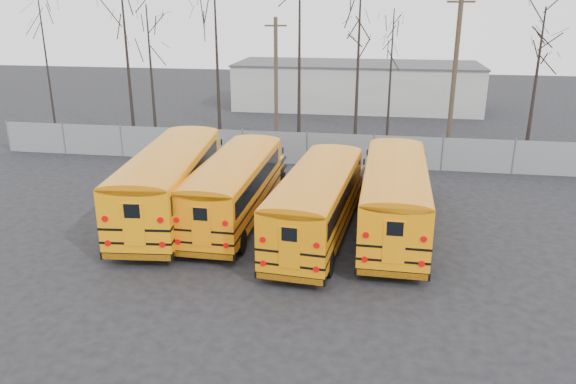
% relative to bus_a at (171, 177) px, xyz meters
% --- Properties ---
extents(ground, '(120.00, 120.00, 0.00)m').
position_rel_bus_a_xyz_m(ground, '(4.95, -2.22, -1.96)').
color(ground, black).
rests_on(ground, ground).
extents(fence, '(40.00, 0.04, 2.00)m').
position_rel_bus_a_xyz_m(fence, '(4.95, 9.78, -0.96)').
color(fence, gray).
rests_on(fence, ground).
extents(distant_building, '(22.00, 8.00, 4.00)m').
position_rel_bus_a_xyz_m(distant_building, '(6.95, 29.78, 0.04)').
color(distant_building, beige).
rests_on(distant_building, ground).
extents(bus_a, '(3.92, 12.17, 3.35)m').
position_rel_bus_a_xyz_m(bus_a, '(0.00, 0.00, 0.00)').
color(bus_a, black).
rests_on(bus_a, ground).
extents(bus_b, '(2.65, 10.97, 3.06)m').
position_rel_bus_a_xyz_m(bus_b, '(2.96, 0.17, -0.17)').
color(bus_b, black).
rests_on(bus_b, ground).
extents(bus_c, '(3.45, 11.07, 3.05)m').
position_rel_bus_a_xyz_m(bus_c, '(6.85, -1.18, -0.17)').
color(bus_c, black).
rests_on(bus_c, ground).
extents(bus_d, '(2.81, 11.39, 3.17)m').
position_rel_bus_a_xyz_m(bus_d, '(10.01, -0.10, -0.10)').
color(bus_d, black).
rests_on(bus_d, ground).
extents(utility_pole_left, '(1.51, 0.36, 8.50)m').
position_rel_bus_a_xyz_m(utility_pole_left, '(1.97, 15.61, 2.40)').
color(utility_pole_left, '#453727').
rests_on(utility_pole_left, ground).
extents(utility_pole_right, '(1.79, 0.55, 10.14)m').
position_rel_bus_a_xyz_m(utility_pole_right, '(13.89, 15.35, 3.25)').
color(utility_pole_right, '#443426').
rests_on(utility_pole_right, ground).
extents(tree_0, '(0.26, 0.26, 11.76)m').
position_rel_bus_a_xyz_m(tree_0, '(-14.17, 13.96, 3.92)').
color(tree_0, black).
rests_on(tree_0, ground).
extents(tree_1, '(0.26, 0.26, 12.34)m').
position_rel_bus_a_xyz_m(tree_1, '(-8.39, 14.59, 4.21)').
color(tree_1, black).
rests_on(tree_1, ground).
extents(tree_2, '(0.26, 0.26, 9.33)m').
position_rel_bus_a_xyz_m(tree_2, '(-6.17, 13.30, 2.70)').
color(tree_2, black).
rests_on(tree_2, ground).
extents(tree_3, '(0.26, 0.26, 11.47)m').
position_rel_bus_a_xyz_m(tree_3, '(-2.00, 14.91, 3.77)').
color(tree_3, black).
rests_on(tree_3, ground).
extents(tree_4, '(0.26, 0.26, 12.75)m').
position_rel_bus_a_xyz_m(tree_4, '(3.68, 15.07, 4.41)').
color(tree_4, black).
rests_on(tree_4, ground).
extents(tree_5, '(0.26, 0.26, 10.98)m').
position_rel_bus_a_xyz_m(tree_5, '(7.74, 11.94, 3.53)').
color(tree_5, black).
rests_on(tree_5, ground).
extents(tree_6, '(0.26, 0.26, 9.07)m').
position_rel_bus_a_xyz_m(tree_6, '(9.78, 15.45, 2.57)').
color(tree_6, black).
rests_on(tree_6, ground).
extents(tree_7, '(0.26, 0.26, 9.21)m').
position_rel_bus_a_xyz_m(tree_7, '(18.72, 14.36, 2.64)').
color(tree_7, black).
rests_on(tree_7, ground).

